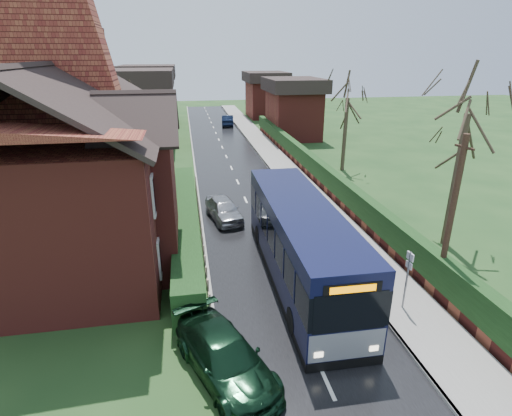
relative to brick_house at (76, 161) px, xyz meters
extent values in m
plane|color=#2D4E21|center=(8.73, -4.78, -4.38)|extent=(140.00, 140.00, 0.00)
cube|color=black|center=(8.73, 5.22, -4.37)|extent=(6.00, 100.00, 0.02)
cube|color=slate|center=(12.98, 5.22, -4.31)|extent=(2.50, 100.00, 0.14)
cube|color=gray|center=(11.78, 5.22, -4.31)|extent=(0.12, 100.00, 0.14)
cube|color=gray|center=(5.68, 5.22, -4.33)|extent=(0.12, 100.00, 0.10)
cube|color=black|center=(4.83, 0.22, -3.58)|extent=(1.20, 16.00, 1.60)
cube|color=maroon|center=(14.53, 5.22, -4.08)|extent=(0.30, 50.00, 0.60)
cube|color=black|center=(14.53, 5.22, -3.18)|extent=(0.60, 50.00, 1.20)
cube|color=maroon|center=(-0.27, 0.22, -1.38)|extent=(8.00, 14.00, 6.00)
cube|color=maroon|center=(3.23, -2.78, -1.38)|extent=(2.50, 4.00, 6.00)
cube|color=brown|center=(0.73, 4.22, 4.82)|extent=(0.90, 1.40, 2.20)
cube|color=silver|center=(3.78, -4.78, -2.78)|extent=(0.08, 1.20, 1.60)
cube|color=black|center=(3.81, -4.78, -2.78)|extent=(0.03, 0.95, 1.35)
cube|color=silver|center=(3.78, -4.78, -0.18)|extent=(0.08, 1.20, 1.60)
cube|color=black|center=(3.81, -4.78, -0.18)|extent=(0.03, 0.95, 1.35)
cube|color=silver|center=(3.78, -0.78, -2.78)|extent=(0.08, 1.20, 1.60)
cube|color=black|center=(3.81, -0.78, -2.78)|extent=(0.03, 0.95, 1.35)
cube|color=silver|center=(3.78, -0.78, -0.18)|extent=(0.08, 1.20, 1.60)
cube|color=black|center=(3.81, -0.78, -0.18)|extent=(0.03, 0.95, 1.35)
cube|color=silver|center=(3.78, 3.22, -2.78)|extent=(0.08, 1.20, 1.60)
cube|color=black|center=(3.81, 3.22, -2.78)|extent=(0.03, 0.95, 1.35)
cube|color=silver|center=(3.78, 3.22, -0.18)|extent=(0.08, 1.20, 1.60)
cube|color=black|center=(3.81, 3.22, -0.18)|extent=(0.03, 0.95, 1.35)
cube|color=silver|center=(3.78, 5.72, -2.78)|extent=(0.08, 1.20, 1.60)
cube|color=black|center=(3.81, 5.72, -2.78)|extent=(0.03, 0.95, 1.35)
cube|color=silver|center=(3.78, 5.72, -0.18)|extent=(0.08, 1.20, 1.60)
cube|color=black|center=(3.81, 5.72, -0.18)|extent=(0.03, 0.95, 1.35)
cube|color=black|center=(9.53, -4.78, -3.46)|extent=(2.66, 11.01, 1.14)
cube|color=black|center=(9.53, -4.78, -2.29)|extent=(2.68, 11.01, 1.20)
cube|color=black|center=(9.53, -4.78, -1.36)|extent=(2.66, 11.01, 0.66)
cube|color=black|center=(9.53, -4.78, -4.20)|extent=(2.66, 11.01, 0.35)
cube|color=gray|center=(9.45, -10.21, -3.48)|extent=(2.40, 0.15, 1.00)
cube|color=black|center=(9.45, -10.24, -2.28)|extent=(2.25, 0.11, 1.30)
cube|color=black|center=(9.45, -10.24, -1.48)|extent=(1.75, 0.11, 0.35)
cube|color=#FF8C00|center=(9.45, -10.28, -1.48)|extent=(1.37, 0.06, 0.22)
cube|color=black|center=(9.45, -10.22, -4.16)|extent=(2.45, 0.18, 0.30)
cube|color=#FFF2CC|center=(8.58, -10.26, -3.68)|extent=(0.28, 0.05, 0.18)
cube|color=#FFF2CC|center=(10.33, -10.29, -3.68)|extent=(0.28, 0.05, 0.18)
cylinder|color=black|center=(8.36, -8.27, -3.90)|extent=(0.29, 0.96, 0.96)
cylinder|color=black|center=(10.61, -8.31, -3.90)|extent=(0.29, 0.96, 0.96)
cylinder|color=black|center=(8.46, -1.25, -3.90)|extent=(0.29, 0.96, 0.96)
cylinder|color=black|center=(10.71, -1.28, -3.90)|extent=(0.29, 0.96, 0.96)
imported|color=#A6A6AA|center=(6.99, 2.23, -3.73)|extent=(2.23, 4.01, 1.29)
imported|color=black|center=(5.83, -9.82, -3.72)|extent=(3.38, 4.87, 1.31)
imported|color=black|center=(10.73, 34.28, -3.68)|extent=(1.90, 4.35, 1.39)
cylinder|color=slate|center=(12.73, -7.78, -3.14)|extent=(0.07, 0.07, 2.47)
cube|color=white|center=(12.73, -7.78, -2.08)|extent=(0.08, 0.37, 0.28)
cube|color=white|center=(12.73, -7.78, -2.43)|extent=(0.07, 0.34, 0.25)
cylinder|color=black|center=(14.53, -7.18, -1.12)|extent=(0.22, 0.22, 6.52)
cube|color=black|center=(14.53, -7.18, 1.68)|extent=(0.19, 0.84, 0.07)
cylinder|color=#3B2F23|center=(17.73, -2.88, -1.11)|extent=(0.31, 0.31, 6.53)
cylinder|color=#362B20|center=(17.73, 11.06, -1.47)|extent=(0.31, 0.31, 5.82)
cylinder|color=#31271D|center=(-0.23, 12.66, -0.92)|extent=(0.32, 0.32, 6.91)
camera|label=1|loc=(5.09, -19.27, 4.71)|focal=28.00mm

